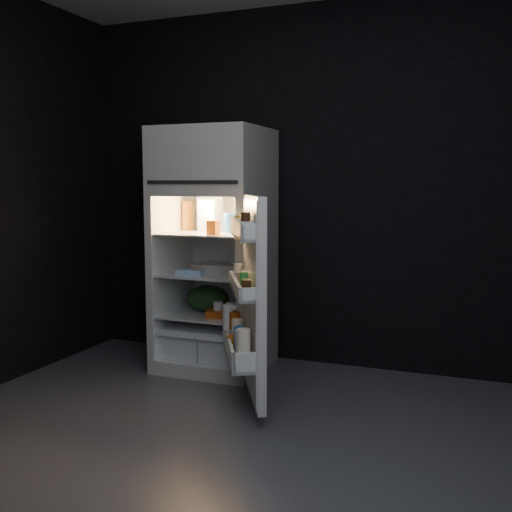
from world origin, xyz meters
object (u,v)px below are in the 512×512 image
at_px(yogurt_tray, 226,314).
at_px(fridge_door, 249,299).
at_px(egg_carton, 225,270).
at_px(refrigerator, 215,241).
at_px(milk_jug, 210,215).

bearing_deg(yogurt_tray, fridge_door, -65.16).
distance_m(egg_carton, yogurt_tray, 0.32).
xyz_separation_m(egg_carton, yogurt_tray, (0.04, -0.07, -0.31)).
bearing_deg(fridge_door, yogurt_tray, 126.57).
bearing_deg(yogurt_tray, egg_carton, 104.95).
relative_size(refrigerator, milk_jug, 7.42).
relative_size(egg_carton, yogurt_tray, 1.18).
xyz_separation_m(milk_jug, egg_carton, (0.18, -0.13, -0.38)).
xyz_separation_m(refrigerator, egg_carton, (0.12, -0.10, -0.19)).
distance_m(fridge_door, egg_carton, 0.75).
xyz_separation_m(fridge_door, yogurt_tray, (-0.40, 0.54, -0.23)).
bearing_deg(fridge_door, egg_carton, 125.51).
relative_size(milk_jug, egg_carton, 0.76).
xyz_separation_m(refrigerator, yogurt_tray, (0.16, -0.17, -0.50)).
height_order(fridge_door, milk_jug, fridge_door).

